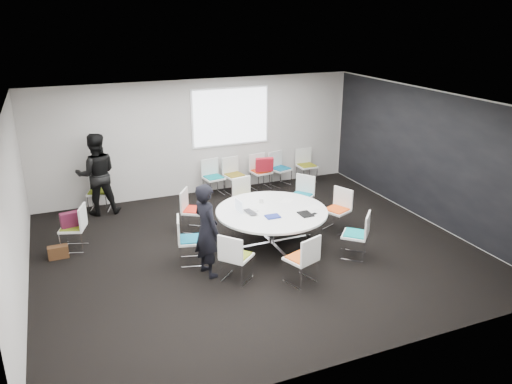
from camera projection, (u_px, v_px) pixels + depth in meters
name	position (u px, v px, depth m)	size (l,w,h in m)	color
room_shell	(259.00, 179.00, 9.13)	(8.08, 7.08, 2.88)	black
conference_table	(272.00, 220.00, 9.56)	(2.13, 2.13, 0.73)	silver
projection_screen	(231.00, 117.00, 12.24)	(1.90, 0.03, 1.35)	white
chair_ring_a	(337.00, 218.00, 10.31)	(0.59, 0.60, 0.88)	silver
chair_ring_b	(301.00, 203.00, 11.10)	(0.63, 0.64, 0.88)	silver
chair_ring_c	(246.00, 206.00, 10.94)	(0.54, 0.53, 0.88)	silver
chair_ring_d	(194.00, 218.00, 10.29)	(0.62, 0.63, 0.88)	silver
chair_ring_e	(191.00, 249.00, 8.98)	(0.55, 0.55, 0.88)	silver
chair_ring_f	(236.00, 266.00, 8.37)	(0.64, 0.64, 0.88)	silver
chair_ring_g	(301.00, 268.00, 8.30)	(0.58, 0.58, 0.88)	silver
chair_ring_h	(355.00, 243.00, 9.19)	(0.64, 0.64, 0.88)	silver
chair_back_a	(214.00, 184.00, 12.29)	(0.52, 0.51, 0.88)	silver
chair_back_b	(234.00, 182.00, 12.46)	(0.53, 0.52, 0.88)	silver
chair_back_c	(261.00, 178.00, 12.74)	(0.52, 0.51, 0.88)	silver
chair_back_d	(280.00, 175.00, 12.96)	(0.58, 0.57, 0.88)	silver
chair_back_e	(306.00, 172.00, 13.23)	(0.46, 0.45, 0.88)	silver
chair_spare_left	(75.00, 236.00, 9.48)	(0.57, 0.58, 0.88)	silver
chair_person_back	(99.00, 199.00, 11.33)	(0.58, 0.57, 0.88)	silver
person_main	(207.00, 230.00, 8.40)	(0.60, 0.40, 1.66)	black
person_back	(97.00, 174.00, 10.96)	(0.89, 0.70, 1.84)	black
laptop	(253.00, 212.00, 9.38)	(0.34, 0.22, 0.03)	#333338
laptop_lid	(239.00, 206.00, 9.36)	(0.30, 0.02, 0.22)	silver
notebook_black	(306.00, 214.00, 9.29)	(0.22, 0.30, 0.02)	black
tablet_folio	(273.00, 216.00, 9.17)	(0.26, 0.20, 0.03)	navy
papers_right	(287.00, 201.00, 9.95)	(0.30, 0.21, 0.00)	silver
papers_front	(312.00, 208.00, 9.59)	(0.30, 0.21, 0.00)	silver
cup	(261.00, 201.00, 9.85)	(0.08, 0.08, 0.09)	white
phone	(314.00, 214.00, 9.31)	(0.14, 0.07, 0.01)	black
maroon_bag	(72.00, 219.00, 9.36)	(0.40, 0.14, 0.28)	#51152B
brown_bag	(58.00, 252.00, 9.19)	(0.36, 0.16, 0.24)	#4B2D18
red_jacket	(264.00, 165.00, 12.40)	(0.44, 0.10, 0.35)	#AB1523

